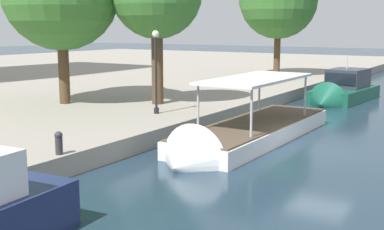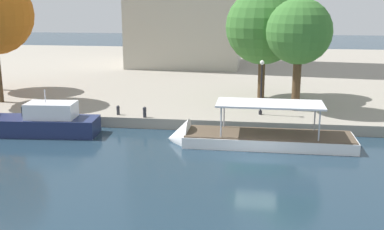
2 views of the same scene
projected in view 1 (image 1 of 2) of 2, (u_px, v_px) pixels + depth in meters
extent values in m
plane|color=#1E3342|center=(321.00, 151.00, 21.46)|extent=(220.00, 220.00, 0.00)
cube|color=white|center=(255.00, 135.00, 23.81)|extent=(11.21, 3.23, 1.09)
cone|color=white|center=(184.00, 164.00, 18.74)|extent=(1.42, 2.83, 2.82)
cube|color=brown|center=(255.00, 123.00, 23.71)|extent=(10.99, 3.07, 0.08)
cylinder|color=#B2B2B7|center=(251.00, 113.00, 20.31)|extent=(0.10, 0.10, 1.96)
cylinder|color=#B2B2B7|center=(198.00, 108.00, 21.64)|extent=(0.10, 0.10, 1.96)
cylinder|color=#B2B2B7|center=(305.00, 96.00, 25.44)|extent=(0.10, 0.10, 1.96)
cylinder|color=#B2B2B7|center=(259.00, 92.00, 26.76)|extent=(0.10, 0.10, 1.96)
cube|color=silver|center=(256.00, 79.00, 23.36)|extent=(6.96, 2.94, 0.12)
cube|color=#14513D|center=(344.00, 97.00, 36.15)|extent=(6.95, 3.46, 1.36)
cone|color=#14513D|center=(324.00, 104.00, 33.18)|extent=(1.43, 2.85, 2.75)
cube|color=#2D333D|center=(348.00, 78.00, 36.32)|extent=(3.21, 2.57, 1.32)
cube|color=black|center=(342.00, 78.00, 35.38)|extent=(0.99, 2.24, 0.79)
cylinder|color=silver|center=(347.00, 63.00, 35.87)|extent=(0.08, 0.08, 0.87)
cylinder|color=#2D2D33|center=(59.00, 146.00, 17.64)|extent=(0.26, 0.26, 0.61)
sphere|color=#2D2D33|center=(58.00, 135.00, 17.57)|extent=(0.28, 0.28, 0.28)
cylinder|color=black|center=(156.00, 76.00, 25.72)|extent=(0.12, 0.12, 3.89)
sphere|color=white|center=(156.00, 34.00, 25.36)|extent=(0.34, 0.34, 0.34)
cylinder|color=black|center=(156.00, 111.00, 26.02)|extent=(0.26, 0.26, 0.30)
cylinder|color=#4C3823|center=(157.00, 66.00, 29.01)|extent=(0.66, 0.66, 4.34)
cylinder|color=#4C3823|center=(277.00, 52.00, 46.43)|extent=(0.59, 0.59, 4.18)
sphere|color=#38702D|center=(279.00, 0.00, 45.62)|extent=(6.99, 6.99, 6.99)
sphere|color=#38702D|center=(262.00, 0.00, 46.08)|extent=(4.22, 4.22, 4.22)
cylinder|color=#4C3823|center=(64.00, 70.00, 29.22)|extent=(0.62, 0.62, 3.88)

